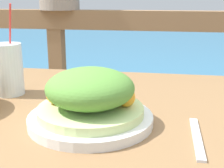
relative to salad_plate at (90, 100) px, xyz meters
The scene contains 6 objects.
patio_table 0.17m from the salad_plate, 29.48° to the left, with size 1.24×0.84×0.77m.
railing_fence 0.89m from the salad_plate, 85.27° to the left, with size 2.80×0.08×0.96m.
sea_backdrop 3.43m from the salad_plate, 88.76° to the left, with size 12.00×4.00×0.51m.
salad_plate is the anchor object (origin of this frame).
drink_glass 0.31m from the salad_plate, 148.71° to the left, with size 0.08×0.08×0.24m.
knife 0.23m from the salad_plate, 10.29° to the right, with size 0.02×0.18×0.00m.
Camera 1 is at (0.07, -0.64, 1.04)m, focal length 50.00 mm.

